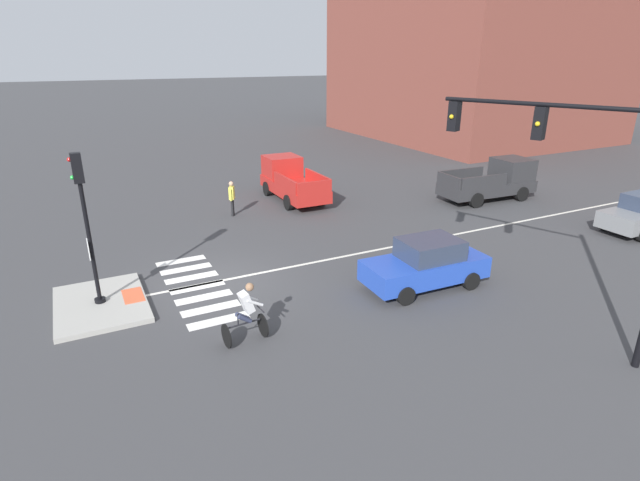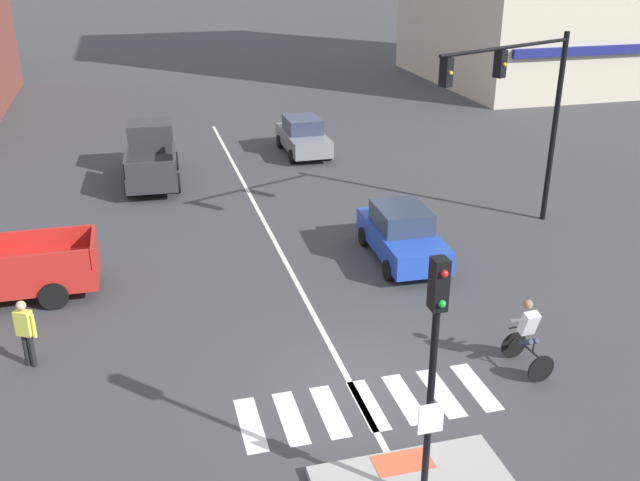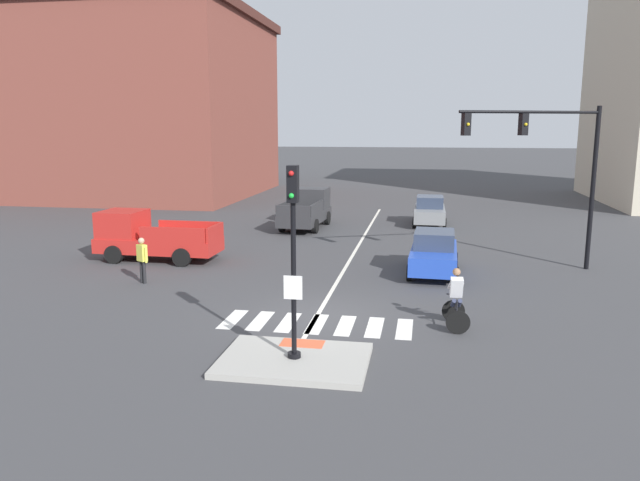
# 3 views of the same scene
# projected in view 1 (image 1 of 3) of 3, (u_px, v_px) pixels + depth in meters

# --- Properties ---
(ground_plane) EXTENTS (300.00, 300.00, 0.00)m
(ground_plane) POSITION_uv_depth(u_px,v_px,m) (219.00, 283.00, 16.82)
(ground_plane) COLOR #3D3D3F
(traffic_island) EXTENTS (3.53, 2.60, 0.15)m
(traffic_island) POSITION_uv_depth(u_px,v_px,m) (101.00, 304.00, 15.23)
(traffic_island) COLOR #A3A099
(traffic_island) RESTS_ON ground
(tactile_pad_front) EXTENTS (1.10, 0.60, 0.01)m
(tactile_pad_front) POSITION_uv_depth(u_px,v_px,m) (133.00, 295.00, 15.61)
(tactile_pad_front) COLOR #DB5B38
(tactile_pad_front) RESTS_ON traffic_island
(signal_pole) EXTENTS (0.44, 0.38, 4.56)m
(signal_pole) POSITION_uv_depth(u_px,v_px,m) (85.00, 216.00, 14.23)
(signal_pole) COLOR black
(signal_pole) RESTS_ON traffic_island
(crosswalk_stripe_a) EXTENTS (0.44, 1.80, 0.01)m
(crosswalk_stripe_a) POSITION_uv_depth(u_px,v_px,m) (181.00, 261.00, 18.60)
(crosswalk_stripe_a) COLOR silver
(crosswalk_stripe_a) RESTS_ON ground
(crosswalk_stripe_b) EXTENTS (0.44, 1.80, 0.01)m
(crosswalk_stripe_b) POSITION_uv_depth(u_px,v_px,m) (186.00, 269.00, 17.90)
(crosswalk_stripe_b) COLOR silver
(crosswalk_stripe_b) RESTS_ON ground
(crosswalk_stripe_c) EXTENTS (0.44, 1.80, 0.01)m
(crosswalk_stripe_c) POSITION_uv_depth(u_px,v_px,m) (191.00, 277.00, 17.20)
(crosswalk_stripe_c) COLOR silver
(crosswalk_stripe_c) RESTS_ON ground
(crosswalk_stripe_d) EXTENTS (0.44, 1.80, 0.01)m
(crosswalk_stripe_d) POSITION_uv_depth(u_px,v_px,m) (197.00, 287.00, 16.51)
(crosswalk_stripe_d) COLOR silver
(crosswalk_stripe_d) RESTS_ON ground
(crosswalk_stripe_e) EXTENTS (0.44, 1.80, 0.01)m
(crosswalk_stripe_e) POSITION_uv_depth(u_px,v_px,m) (204.00, 297.00, 15.81)
(crosswalk_stripe_e) COLOR silver
(crosswalk_stripe_e) RESTS_ON ground
(crosswalk_stripe_f) EXTENTS (0.44, 1.80, 0.01)m
(crosswalk_stripe_f) POSITION_uv_depth(u_px,v_px,m) (211.00, 308.00, 15.12)
(crosswalk_stripe_f) COLOR silver
(crosswalk_stripe_f) RESTS_ON ground
(crosswalk_stripe_g) EXTENTS (0.44, 1.80, 0.01)m
(crosswalk_stripe_g) POSITION_uv_depth(u_px,v_px,m) (219.00, 321.00, 14.42)
(crosswalk_stripe_g) COLOR silver
(crosswalk_stripe_g) RESTS_ON ground
(lane_centre_line) EXTENTS (0.14, 28.00, 0.01)m
(lane_centre_line) POSITION_uv_depth(u_px,v_px,m) (448.00, 236.00, 21.15)
(lane_centre_line) COLOR silver
(lane_centre_line) RESTS_ON ground
(traffic_light_mast) EXTENTS (5.40, 2.38, 6.35)m
(traffic_light_mast) POSITION_uv_depth(u_px,v_px,m) (587.00, 178.00, 11.90)
(traffic_light_mast) COLOR black
(traffic_light_mast) RESTS_ON ground
(building_corner_right) EXTENTS (22.25, 18.67, 14.55)m
(building_corner_right) POSITION_uv_depth(u_px,v_px,m) (470.00, 53.00, 45.19)
(building_corner_right) COLOR brown
(building_corner_right) RESTS_ON ground
(car_blue_eastbound_mid) EXTENTS (1.95, 4.16, 1.64)m
(car_blue_eastbound_mid) POSITION_uv_depth(u_px,v_px,m) (426.00, 264.00, 16.29)
(car_blue_eastbound_mid) COLOR #2347B7
(car_blue_eastbound_mid) RESTS_ON ground
(pickup_truck_red_cross_left) EXTENTS (5.12, 2.11, 2.08)m
(pickup_truck_red_cross_left) POSITION_uv_depth(u_px,v_px,m) (290.00, 180.00, 26.29)
(pickup_truck_red_cross_left) COLOR red
(pickup_truck_red_cross_left) RESTS_ON ground
(pickup_truck_charcoal_westbound_distant) EXTENTS (2.26, 5.20, 2.08)m
(pickup_truck_charcoal_westbound_distant) POSITION_uv_depth(u_px,v_px,m) (494.00, 181.00, 26.19)
(pickup_truck_charcoal_westbound_distant) COLOR #2D2D30
(pickup_truck_charcoal_westbound_distant) RESTS_ON ground
(cyclist) EXTENTS (0.74, 1.14, 1.68)m
(cyclist) POSITION_uv_depth(u_px,v_px,m) (246.00, 312.00, 13.12)
(cyclist) COLOR black
(cyclist) RESTS_ON ground
(pedestrian_at_curb_left) EXTENTS (0.49, 0.37, 1.67)m
(pedestrian_at_curb_left) POSITION_uv_depth(u_px,v_px,m) (232.00, 196.00, 23.45)
(pedestrian_at_curb_left) COLOR black
(pedestrian_at_curb_left) RESTS_ON ground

